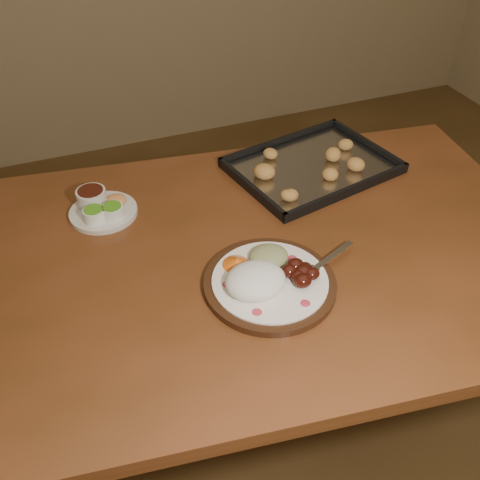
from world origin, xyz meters
name	(u,v)px	position (x,y,z in m)	size (l,w,h in m)	color
ground	(330,426)	(0.00, 0.00, 0.00)	(4.00, 4.00, 0.00)	brown
dining_table	(239,282)	(-0.27, 0.10, 0.65)	(1.61, 1.09, 0.75)	brown
dinner_plate	(267,279)	(-0.26, -0.02, 0.77)	(0.36, 0.28, 0.07)	#321A0D
condiment_saucer	(101,207)	(-0.54, 0.36, 0.77)	(0.17, 0.17, 0.06)	beige
baking_tray	(312,165)	(0.04, 0.36, 0.76)	(0.48, 0.39, 0.04)	black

